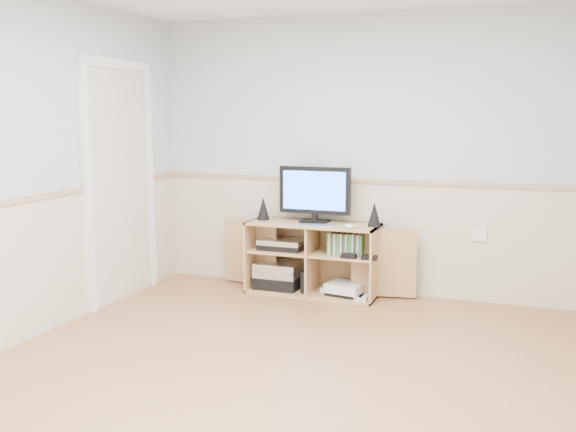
% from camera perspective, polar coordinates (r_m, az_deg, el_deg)
% --- Properties ---
extents(room, '(4.04, 4.54, 2.54)m').
position_cam_1_polar(room, '(3.81, -1.09, 2.99)').
color(room, tan).
rests_on(room, ground).
extents(media_cabinet, '(1.85, 0.44, 0.65)m').
position_cam_1_polar(media_cabinet, '(5.88, 2.37, -3.61)').
color(media_cabinet, tan).
rests_on(media_cabinet, floor).
extents(monitor, '(0.66, 0.18, 0.50)m').
position_cam_1_polar(monitor, '(5.77, 2.39, 2.13)').
color(monitor, black).
rests_on(monitor, media_cabinet).
extents(speaker_left, '(0.12, 0.12, 0.21)m').
position_cam_1_polar(speaker_left, '(5.94, -2.22, 0.69)').
color(speaker_left, black).
rests_on(speaker_left, media_cabinet).
extents(speaker_right, '(0.12, 0.12, 0.21)m').
position_cam_1_polar(speaker_right, '(5.63, 7.68, 0.15)').
color(speaker_right, black).
rests_on(speaker_right, media_cabinet).
extents(keyboard, '(0.33, 0.19, 0.01)m').
position_cam_1_polar(keyboard, '(5.61, 2.55, -0.85)').
color(keyboard, silver).
rests_on(keyboard, media_cabinet).
extents(mouse, '(0.11, 0.09, 0.04)m').
position_cam_1_polar(mouse, '(5.53, 5.48, -0.90)').
color(mouse, white).
rests_on(mouse, media_cabinet).
extents(av_components, '(0.50, 0.30, 0.47)m').
position_cam_1_polar(av_components, '(5.96, -0.71, -4.56)').
color(av_components, black).
rests_on(av_components, media_cabinet).
extents(game_consoles, '(0.46, 0.31, 0.11)m').
position_cam_1_polar(game_consoles, '(5.80, 5.04, -6.49)').
color(game_consoles, white).
rests_on(game_consoles, media_cabinet).
extents(game_cases, '(0.32, 0.14, 0.19)m').
position_cam_1_polar(game_cases, '(5.69, 5.19, -2.49)').
color(game_cases, '#3F8C3F').
rests_on(game_cases, media_cabinet).
extents(wall_outlet, '(0.12, 0.03, 0.12)m').
position_cam_1_polar(wall_outlet, '(5.74, 16.67, -1.56)').
color(wall_outlet, white).
rests_on(wall_outlet, wall_back).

